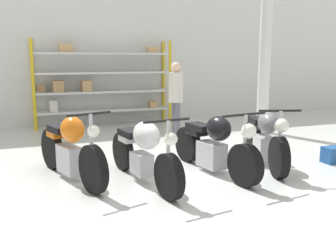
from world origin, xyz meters
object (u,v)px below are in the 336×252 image
(motorcycle_orange, at_px, (70,149))
(toolbox, at_px, (335,155))
(motorcycle_white, at_px, (143,150))
(motorcycle_grey, at_px, (265,138))
(motorcycle_black, at_px, (214,145))
(person_browsing, at_px, (176,94))
(shelving_rack, at_px, (100,82))

(motorcycle_orange, xyz_separation_m, toolbox, (4.44, -0.63, -0.34))
(motorcycle_white, xyz_separation_m, motorcycle_grey, (2.22, 0.21, -0.02))
(motorcycle_black, bearing_deg, motorcycle_grey, 87.29)
(motorcycle_white, relative_size, person_browsing, 1.24)
(motorcycle_orange, distance_m, toolbox, 4.50)
(shelving_rack, xyz_separation_m, motorcycle_white, (-0.31, -5.09, -0.68))
(motorcycle_orange, distance_m, motorcycle_grey, 3.21)
(motorcycle_black, relative_size, toolbox, 4.85)
(shelving_rack, height_order, toolbox, shelving_rack)
(person_browsing, bearing_deg, motorcycle_black, 85.84)
(motorcycle_grey, xyz_separation_m, toolbox, (1.25, -0.32, -0.33))
(motorcycle_orange, bearing_deg, shelving_rack, 146.41)
(shelving_rack, distance_m, toolbox, 6.17)
(shelving_rack, xyz_separation_m, motorcycle_grey, (1.90, -4.88, -0.71))
(shelving_rack, height_order, motorcycle_grey, shelving_rack)
(motorcycle_white, distance_m, toolbox, 3.48)
(motorcycle_black, relative_size, motorcycle_grey, 1.04)
(motorcycle_orange, height_order, toolbox, motorcycle_orange)
(motorcycle_black, distance_m, motorcycle_grey, 1.03)
(motorcycle_orange, relative_size, motorcycle_white, 0.97)
(motorcycle_black, bearing_deg, motorcycle_orange, -109.80)
(motorcycle_white, bearing_deg, motorcycle_black, 85.81)
(motorcycle_white, relative_size, motorcycle_grey, 1.04)
(shelving_rack, bearing_deg, motorcycle_orange, -105.75)
(person_browsing, bearing_deg, toolbox, 127.92)
(motorcycle_black, bearing_deg, motorcycle_white, -94.04)
(motorcycle_white, bearing_deg, motorcycle_grey, 86.42)
(motorcycle_black, distance_m, toolbox, 2.30)
(motorcycle_grey, distance_m, toolbox, 1.33)
(person_browsing, bearing_deg, motorcycle_grey, 108.55)
(person_browsing, distance_m, toolbox, 3.51)
(motorcycle_white, bearing_deg, toolbox, 79.21)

